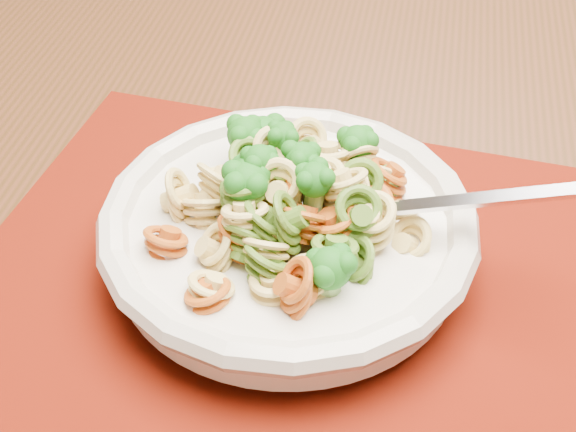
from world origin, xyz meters
The scene contains 5 objects.
dining_table centered at (0.10, -0.40, 0.65)m, with size 1.74×1.47×0.74m.
placemat centered at (0.07, -0.46, 0.74)m, with size 0.44×0.34×0.00m, color #530F03.
pasta_bowl centered at (0.05, -0.45, 0.77)m, with size 0.24×0.24×0.05m.
pasta_broccoli_heap centered at (0.05, -0.45, 0.79)m, with size 0.20×0.20×0.06m, color #DABC6C, non-canonical shape.
fork centered at (0.09, -0.42, 0.79)m, with size 0.19×0.02×0.01m, color silver, non-canonical shape.
Camera 1 is at (0.26, -0.75, 1.11)m, focal length 50.00 mm.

